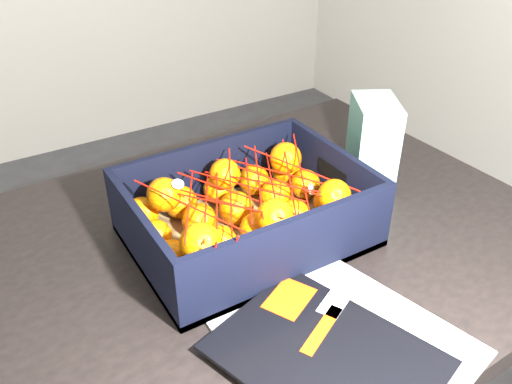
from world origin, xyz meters
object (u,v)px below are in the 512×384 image
produce_crate (247,219)px  retail_carton (372,143)px  table (221,297)px  magazine_stack (338,351)px

produce_crate → retail_carton: bearing=6.1°
table → retail_carton: bearing=7.3°
table → produce_crate: (0.06, 0.01, 0.14)m
produce_crate → table: bearing=-166.9°
magazine_stack → retail_carton: size_ratio=1.95×
table → retail_carton: retail_carton is taller
table → retail_carton: (0.37, 0.05, 0.19)m
table → retail_carton: 0.42m
table → magazine_stack: magazine_stack is taller
produce_crate → retail_carton: (0.30, 0.03, 0.05)m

